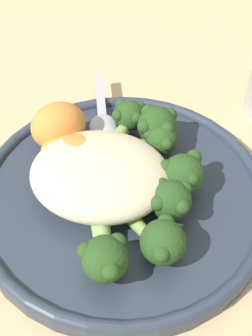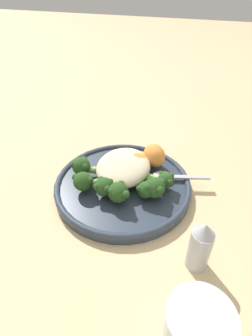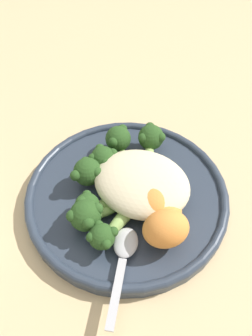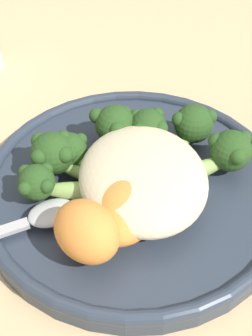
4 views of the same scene
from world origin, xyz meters
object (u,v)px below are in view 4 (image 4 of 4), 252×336
at_px(broccoli_stalk_0, 214,159).
at_px(broccoli_stalk_3, 115,135).
at_px(quinoa_mound, 143,178).
at_px(broccoli_stalk_2, 145,146).
at_px(spoon, 37,218).
at_px(plate, 133,187).
at_px(broccoli_stalk_1, 188,132).
at_px(sweet_potato_chunk_0, 87,232).
at_px(sweet_potato_chunk_2, 131,196).
at_px(broccoli_stalk_4, 84,159).
at_px(broccoli_stalk_6, 61,185).
at_px(broccoli_stalk_5, 64,159).
at_px(sweet_potato_chunk_1, 124,212).

distance_m(broccoli_stalk_0, broccoli_stalk_3, 0.09).
relative_size(quinoa_mound, broccoli_stalk_2, 1.02).
xyz_separation_m(broccoli_stalk_2, spoon, (-0.06, 0.10, -0.01)).
bearing_deg(quinoa_mound, plate, 13.37).
bearing_deg(broccoli_stalk_0, broccoli_stalk_1, 92.62).
height_order(quinoa_mound, sweet_potato_chunk_0, sweet_potato_chunk_0).
height_order(broccoli_stalk_2, sweet_potato_chunk_2, sweet_potato_chunk_2).
bearing_deg(broccoli_stalk_4, spoon, 96.49).
xyz_separation_m(broccoli_stalk_0, broccoli_stalk_2, (0.02, 0.05, -0.00)).
relative_size(plate, broccoli_stalk_6, 2.43).
bearing_deg(sweet_potato_chunk_2, broccoli_stalk_1, -41.21).
distance_m(broccoli_stalk_4, spoon, 0.07).
bearing_deg(broccoli_stalk_4, broccoli_stalk_2, -129.37).
height_order(broccoli_stalk_2, spoon, broccoli_stalk_2).
distance_m(plate, spoon, 0.09).
height_order(broccoli_stalk_1, broccoli_stalk_5, broccoli_stalk_5).
height_order(plate, sweet_potato_chunk_0, sweet_potato_chunk_0).
bearing_deg(quinoa_mound, broccoli_stalk_1, -42.30).
distance_m(broccoli_stalk_3, broccoli_stalk_6, 0.07).
bearing_deg(sweet_potato_chunk_1, spoon, 79.14).
height_order(plate, broccoli_stalk_1, broccoli_stalk_1).
height_order(broccoli_stalk_6, sweet_potato_chunk_2, sweet_potato_chunk_2).
bearing_deg(sweet_potato_chunk_0, broccoli_stalk_6, 15.87).
distance_m(plate, quinoa_mound, 0.04).
distance_m(broccoli_stalk_2, broccoli_stalk_4, 0.05).
xyz_separation_m(broccoli_stalk_3, broccoli_stalk_5, (-0.02, 0.05, 0.00)).
bearing_deg(broccoli_stalk_3, quinoa_mound, -175.64).
xyz_separation_m(broccoli_stalk_2, broccoli_stalk_4, (-0.01, 0.05, -0.00)).
xyz_separation_m(plate, sweet_potato_chunk_1, (-0.05, 0.02, 0.03)).
relative_size(broccoli_stalk_1, sweet_potato_chunk_0, 1.83).
relative_size(broccoli_stalk_2, broccoli_stalk_3, 0.93).
relative_size(broccoli_stalk_2, sweet_potato_chunk_1, 1.86).
relative_size(broccoli_stalk_4, broccoli_stalk_5, 0.75).
bearing_deg(broccoli_stalk_1, broccoli_stalk_4, 143.23).
bearing_deg(broccoli_stalk_3, broccoli_stalk_4, 117.04).
height_order(broccoli_stalk_1, spoon, broccoli_stalk_1).
relative_size(plate, spoon, 2.33).
bearing_deg(sweet_potato_chunk_0, plate, -32.81).
bearing_deg(sweet_potato_chunk_2, broccoli_stalk_3, 1.82).
relative_size(broccoli_stalk_1, broccoli_stalk_3, 0.75).
distance_m(broccoli_stalk_3, broccoli_stalk_4, 0.04).
distance_m(broccoli_stalk_6, sweet_potato_chunk_1, 0.06).
relative_size(broccoli_stalk_2, broccoli_stalk_4, 1.48).
bearing_deg(broccoli_stalk_3, broccoli_stalk_6, 125.52).
bearing_deg(broccoli_stalk_4, broccoli_stalk_5, 51.10).
bearing_deg(plate, sweet_potato_chunk_0, 147.19).
xyz_separation_m(broccoli_stalk_1, sweet_potato_chunk_2, (-0.07, 0.06, 0.00)).
bearing_deg(broccoli_stalk_1, broccoli_stalk_5, 142.59).
relative_size(broccoli_stalk_1, sweet_potato_chunk_1, 1.50).
distance_m(broccoli_stalk_0, broccoli_stalk_5, 0.13).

